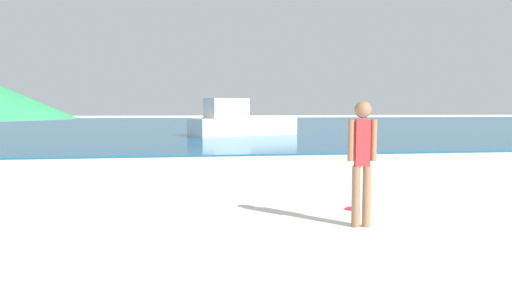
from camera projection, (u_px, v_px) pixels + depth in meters
water at (186, 125)px, 45.04m from camera, size 160.00×60.00×0.06m
person_standing at (362, 156)px, 6.32m from camera, size 0.37×0.22×1.63m
frisbee at (353, 209)px, 7.49m from camera, size 0.23×0.23×0.03m
boat_near at (240, 123)px, 26.53m from camera, size 6.11×4.03×1.99m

